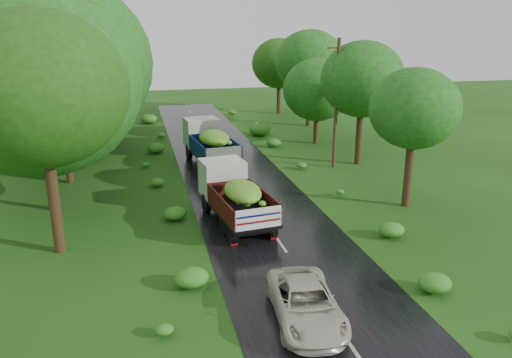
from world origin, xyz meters
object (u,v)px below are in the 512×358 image
object	(u,v)px
truck_near	(234,192)
truck_far	(209,141)
utility_pole	(336,103)
car	(306,303)

from	to	relation	value
truck_near	truck_far	bearing A→B (deg)	80.92
truck_near	utility_pole	xyz separation A→B (m)	(8.49, 7.98, 2.90)
car	utility_pole	bearing A→B (deg)	70.92
truck_near	truck_far	world-z (taller)	truck_far
car	utility_pole	world-z (taller)	utility_pole
truck_far	car	bearing A→B (deg)	-95.73
truck_far	car	world-z (taller)	truck_far
truck_far	car	size ratio (longest dim) A/B	1.57
truck_near	car	xyz separation A→B (m)	(0.58, -9.10, -0.84)
car	truck_far	bearing A→B (deg)	96.33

